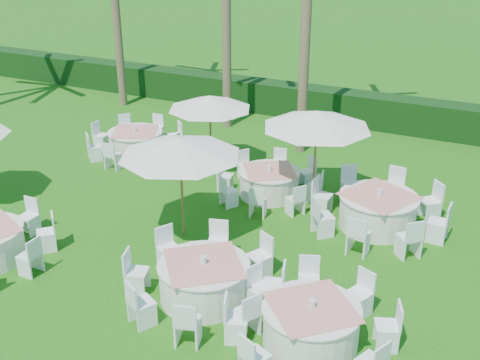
# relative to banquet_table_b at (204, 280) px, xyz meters

# --- Properties ---
(ground) EXTENTS (120.00, 120.00, 0.00)m
(ground) POSITION_rel_banquet_table_b_xyz_m (-1.46, 0.13, -0.44)
(ground) COLOR #1E550E
(ground) RESTS_ON ground
(hedge) EXTENTS (34.00, 1.00, 1.20)m
(hedge) POSITION_rel_banquet_table_b_xyz_m (-1.46, 12.13, 0.16)
(hedge) COLOR black
(hedge) RESTS_ON ground
(banquet_table_b) EXTENTS (3.34, 3.34, 1.01)m
(banquet_table_b) POSITION_rel_banquet_table_b_xyz_m (0.00, 0.00, 0.00)
(banquet_table_b) COLOR silver
(banquet_table_b) RESTS_ON ground
(banquet_table_c) EXTENTS (3.17, 3.17, 0.98)m
(banquet_table_c) POSITION_rel_banquet_table_b_xyz_m (2.48, -0.42, -0.02)
(banquet_table_c) COLOR silver
(banquet_table_c) RESTS_ON ground
(banquet_table_d) EXTENTS (3.13, 3.13, 0.95)m
(banquet_table_d) POSITION_rel_banquet_table_b_xyz_m (-5.85, 6.13, -0.03)
(banquet_table_d) COLOR silver
(banquet_table_d) RESTS_ON ground
(banquet_table_e) EXTENTS (3.03, 3.03, 0.92)m
(banquet_table_e) POSITION_rel_banquet_table_b_xyz_m (-0.66, 5.11, -0.04)
(banquet_table_e) COLOR silver
(banquet_table_e) RESTS_ON ground
(banquet_table_f) EXTENTS (3.51, 3.51, 1.05)m
(banquet_table_f) POSITION_rel_banquet_table_b_xyz_m (2.54, 4.60, 0.02)
(banquet_table_f) COLOR silver
(banquet_table_f) RESTS_ON ground
(umbrella_b) EXTENTS (2.94, 2.94, 2.60)m
(umbrella_b) POSITION_rel_banquet_table_b_xyz_m (-1.72, 2.10, 1.93)
(umbrella_b) COLOR brown
(umbrella_b) RESTS_ON ground
(umbrella_c) EXTENTS (2.53, 2.53, 2.38)m
(umbrella_c) POSITION_rel_banquet_table_b_xyz_m (-3.02, 6.06, 1.72)
(umbrella_c) COLOR brown
(umbrella_c) RESTS_ON ground
(umbrella_d) EXTENTS (2.91, 2.91, 2.67)m
(umbrella_d) POSITION_rel_banquet_table_b_xyz_m (0.61, 5.18, 1.99)
(umbrella_d) COLOR brown
(umbrella_d) RESTS_ON ground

